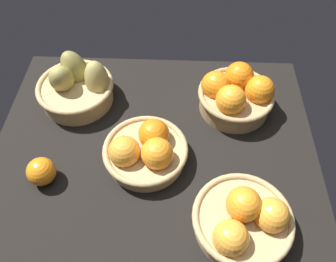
{
  "coord_description": "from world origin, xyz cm",
  "views": [
    {
      "loc": [
        -5.68,
        49.63,
        76.13
      ],
      "look_at": [
        -3.4,
        -3.87,
        7.0
      ],
      "focal_mm": 36.51,
      "sensor_mm": 36.0,
      "label": 1
    }
  ],
  "objects_px": {
    "basket_center": "(145,150)",
    "basket_near_left": "(235,94)",
    "basket_far_left": "(244,220)",
    "basket_near_right_pears": "(77,86)",
    "loose_orange_front_gap": "(41,171)"
  },
  "relations": [
    {
      "from": "basket_near_left",
      "to": "loose_orange_front_gap",
      "type": "relative_size",
      "value": 3.04
    },
    {
      "from": "basket_near_left",
      "to": "basket_near_right_pears",
      "type": "relative_size",
      "value": 0.95
    },
    {
      "from": "basket_center",
      "to": "basket_near_right_pears",
      "type": "relative_size",
      "value": 0.97
    },
    {
      "from": "basket_near_right_pears",
      "to": "basket_center",
      "type": "bearing_deg",
      "value": 135.79
    },
    {
      "from": "basket_near_left",
      "to": "basket_near_right_pears",
      "type": "distance_m",
      "value": 0.44
    },
    {
      "from": "basket_near_left",
      "to": "basket_near_right_pears",
      "type": "height_order",
      "value": "basket_near_right_pears"
    },
    {
      "from": "basket_center",
      "to": "basket_far_left",
      "type": "bearing_deg",
      "value": 142.3
    },
    {
      "from": "basket_near_left",
      "to": "basket_near_right_pears",
      "type": "bearing_deg",
      "value": -2.05
    },
    {
      "from": "basket_far_left",
      "to": "basket_near_right_pears",
      "type": "xyz_separation_m",
      "value": [
        0.43,
        -0.38,
        0.01
      ]
    },
    {
      "from": "basket_far_left",
      "to": "basket_near_right_pears",
      "type": "height_order",
      "value": "basket_near_right_pears"
    },
    {
      "from": "basket_far_left",
      "to": "loose_orange_front_gap",
      "type": "height_order",
      "value": "basket_far_left"
    },
    {
      "from": "basket_center",
      "to": "basket_far_left",
      "type": "xyz_separation_m",
      "value": [
        -0.22,
        0.17,
        0.0
      ]
    },
    {
      "from": "basket_center",
      "to": "basket_near_left",
      "type": "bearing_deg",
      "value": -141.3
    },
    {
      "from": "basket_far_left",
      "to": "basket_center",
      "type": "bearing_deg",
      "value": -37.7
    },
    {
      "from": "basket_center",
      "to": "basket_near_left",
      "type": "distance_m",
      "value": 0.3
    }
  ]
}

